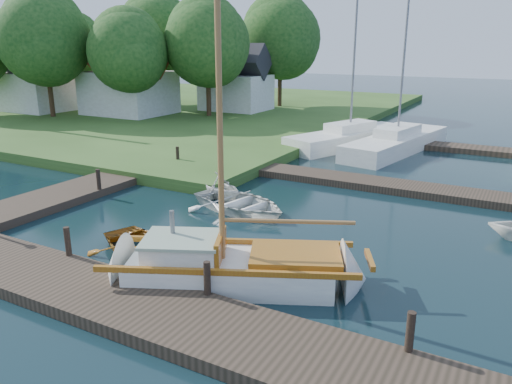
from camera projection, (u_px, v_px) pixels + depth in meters
The scene contains 25 objects.
ground at pixel (256, 227), 16.33m from camera, with size 160.00×160.00×0.00m, color black.
near_dock at pixel (128, 303), 11.25m from camera, with size 18.00×2.20×0.30m, color #2F261B.
left_dock at pixel (117, 178), 21.67m from camera, with size 2.20×18.00×0.30m, color #2F261B.
far_dock at pixel (373, 184), 20.81m from camera, with size 14.00×1.60×0.30m, color #2F261B.
shore at pixel (111, 103), 47.67m from camera, with size 50.00×40.00×0.50m, color #31511E.
mooring_post_1 at pixel (68, 241), 13.32m from camera, with size 0.16×0.16×0.80m, color black.
mooring_post_2 at pixel (207, 278), 11.24m from camera, with size 0.16×0.16×0.80m, color black.
mooring_post_3 at pixel (410, 332), 9.16m from camera, with size 0.16×0.16×0.80m, color black.
mooring_post_4 at pixel (99, 179), 19.37m from camera, with size 0.16×0.16×0.80m, color black.
mooring_post_5 at pixel (178, 155), 23.56m from camera, with size 0.16×0.16×0.80m, color black.
sailboat at pixel (237, 271), 12.42m from camera, with size 7.31×4.78×9.83m.
dinghy at pixel (145, 246), 13.91m from camera, with size 2.50×3.49×0.72m, color #904315.
tender_a at pixel (240, 201), 17.74m from camera, with size 2.75×3.85×0.80m, color silver.
tender_b at pixel (220, 184), 19.19m from camera, with size 1.88×2.18×1.15m, color silver.
marina_boat_0 at pixel (350, 136), 28.96m from camera, with size 5.26×9.00×11.19m.
marina_boat_1 at pixel (397, 141), 27.57m from camera, with size 3.85×9.73×9.62m.
house_a at pixel (128, 81), 38.15m from camera, with size 6.30×5.00×6.29m.
house_b at pixel (36, 82), 40.24m from camera, with size 5.77×4.50×5.79m.
house_c at pixel (236, 84), 40.52m from camera, with size 5.25×4.00×5.28m.
tree_1 at pixel (45, 38), 35.79m from camera, with size 6.70×6.70×9.20m.
tree_2 at pixel (128, 51), 34.93m from camera, with size 5.83×5.75×7.82m.
tree_3 at pixel (208, 42), 36.28m from camera, with size 6.41×6.38×8.74m.
tree_4 at pixel (157, 36), 43.17m from camera, with size 7.01×7.01×9.66m.
tree_5 at pixel (75, 47), 45.47m from camera, with size 6.00×5.94×8.10m.
tree_7 at pixel (281, 38), 41.95m from camera, with size 6.83×6.83×9.38m.
Camera 1 is at (7.40, -13.40, 5.79)m, focal length 35.00 mm.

